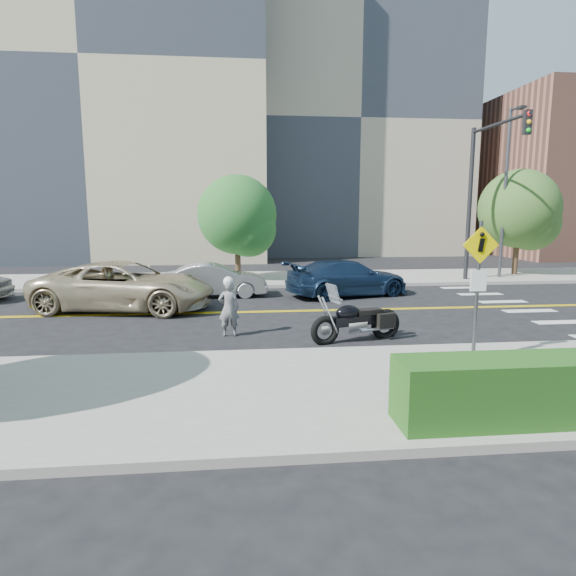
% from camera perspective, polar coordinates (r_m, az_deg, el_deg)
% --- Properties ---
extents(ground_plane, '(120.00, 120.00, 0.00)m').
position_cam_1_polar(ground_plane, '(16.27, -2.83, -2.83)').
color(ground_plane, black).
rests_on(ground_plane, ground).
extents(sidewalk_near, '(60.00, 5.00, 0.15)m').
position_cam_1_polar(sidewalk_near, '(9.05, -0.22, -12.08)').
color(sidewalk_near, '#9E9B91').
rests_on(sidewalk_near, ground_plane).
extents(sidewalk_far, '(60.00, 5.00, 0.15)m').
position_cam_1_polar(sidewalk_far, '(23.65, -3.81, 1.06)').
color(sidewalk_far, '#9E9B91').
rests_on(sidewalk_far, ground_plane).
extents(building_left, '(22.00, 14.00, 25.00)m').
position_cam_1_polar(building_left, '(40.06, -20.44, 21.69)').
color(building_left, tan).
rests_on(building_left, ground_plane).
extents(building_mid, '(18.00, 14.00, 20.00)m').
position_cam_1_polar(building_mid, '(43.34, 6.25, 17.80)').
color(building_mid, '#A39984').
rests_on(building_mid, ground_plane).
extents(lamp_post, '(0.16, 0.16, 8.00)m').
position_cam_1_polar(lamp_post, '(25.83, 24.30, 10.03)').
color(lamp_post, '#4C4C51').
rests_on(lamp_post, sidewalk_far).
extents(traffic_light, '(0.28, 4.50, 7.00)m').
position_cam_1_polar(traffic_light, '(23.65, 21.86, 11.62)').
color(traffic_light, black).
rests_on(traffic_light, sidewalk_far).
extents(pedestrian_sign, '(0.78, 0.08, 3.00)m').
position_cam_1_polar(pedestrian_sign, '(10.92, 21.62, 1.15)').
color(pedestrian_sign, '#4C4C51').
rests_on(pedestrian_sign, sidewalk_near).
extents(motorcyclist, '(0.57, 0.38, 1.63)m').
position_cam_1_polar(motorcyclist, '(13.05, -7.03, -2.20)').
color(motorcyclist, '#B9B9BE').
rests_on(motorcyclist, ground).
extents(motorcycle, '(2.65, 1.47, 1.54)m').
position_cam_1_polar(motorcycle, '(12.62, 8.21, -2.80)').
color(motorcycle, black).
rests_on(motorcycle, ground).
extents(suv, '(6.38, 3.74, 1.67)m').
position_cam_1_polar(suv, '(17.34, -18.74, 0.24)').
color(suv, '#BEAD8B').
rests_on(suv, ground).
extents(parked_car_silver, '(4.12, 1.68, 1.33)m').
position_cam_1_polar(parked_car_silver, '(19.21, -8.65, 0.92)').
color(parked_car_silver, '#929398').
rests_on(parked_car_silver, ground).
extents(parked_car_blue, '(5.35, 3.27, 1.45)m').
position_cam_1_polar(parked_car_blue, '(19.37, 7.06, 1.20)').
color(parked_car_blue, '#192D4C').
rests_on(parked_car_blue, ground).
extents(tree_far_a, '(3.70, 3.70, 5.05)m').
position_cam_1_polar(tree_far_a, '(22.81, -6.05, 8.61)').
color(tree_far_a, '#382619').
rests_on(tree_far_a, ground).
extents(tree_far_b, '(3.96, 3.96, 5.48)m').
position_cam_1_polar(tree_far_b, '(27.35, 25.69, 8.45)').
color(tree_far_b, '#382619').
rests_on(tree_far_b, ground).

